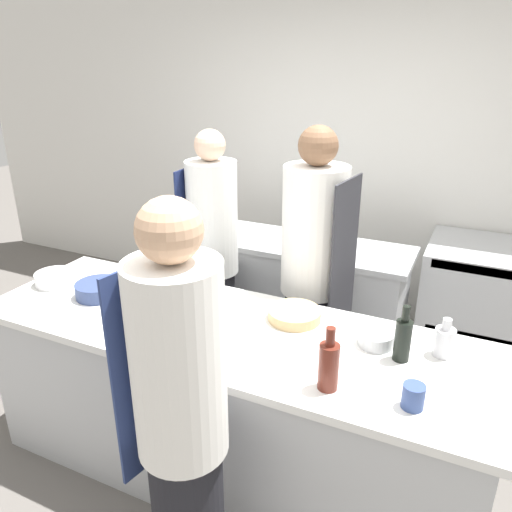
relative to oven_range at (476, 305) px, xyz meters
name	(u,v)px	position (x,y,z in m)	size (l,w,h in m)	color
ground_plane	(229,466)	(-1.12, -1.72, -0.45)	(16.00, 16.00, 0.00)	#605B56
wall_back	(349,152)	(-1.12, 0.41, 0.95)	(8.00, 0.06, 2.80)	silver
prep_counter	(228,401)	(-1.12, -1.72, 0.00)	(2.60, 0.83, 0.89)	#B7BABC
pass_counter	(282,295)	(-1.34, -0.44, 0.00)	(1.85, 0.55, 0.89)	#B7BABC
oven_range	(476,305)	(0.00, 0.00, 0.00)	(0.75, 0.72, 0.90)	#B7BABC
chef_at_prep_near	(182,428)	(-0.93, -2.41, 0.44)	(0.37, 0.35, 1.75)	black
chef_at_stove	(313,279)	(-0.92, -1.01, 0.45)	(0.40, 0.39, 1.80)	black
chef_at_pass_far	(213,260)	(-1.64, -0.95, 0.42)	(0.34, 0.33, 1.73)	black
bottle_olive_oil	(444,341)	(-0.13, -1.52, 0.51)	(0.09, 0.09, 0.18)	silver
bottle_vinegar	(329,365)	(-0.52, -1.97, 0.55)	(0.08, 0.08, 0.28)	#5B2319
bottle_wine	(403,339)	(-0.29, -1.64, 0.55)	(0.07, 0.07, 0.26)	black
bowl_mixing_large	(295,315)	(-0.85, -1.50, 0.47)	(0.27, 0.27, 0.05)	tan
bowl_prep_small	(99,289)	(-1.93, -1.71, 0.48)	(0.25, 0.25, 0.08)	navy
bowl_ceramic_blue	(55,278)	(-2.27, -1.70, 0.48)	(0.22, 0.22, 0.07)	white
bowl_wooden_salad	(376,339)	(-0.42, -1.57, 0.47)	(0.16, 0.16, 0.06)	#B7BABC
cup	(413,396)	(-0.20, -1.95, 0.49)	(0.09, 0.09, 0.10)	#33477F
cutting_board	(170,318)	(-1.42, -1.77, 0.45)	(0.37, 0.19, 0.01)	white
stockpot	(194,215)	(-2.07, -0.48, 0.55)	(0.23, 0.23, 0.21)	#B7BABC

